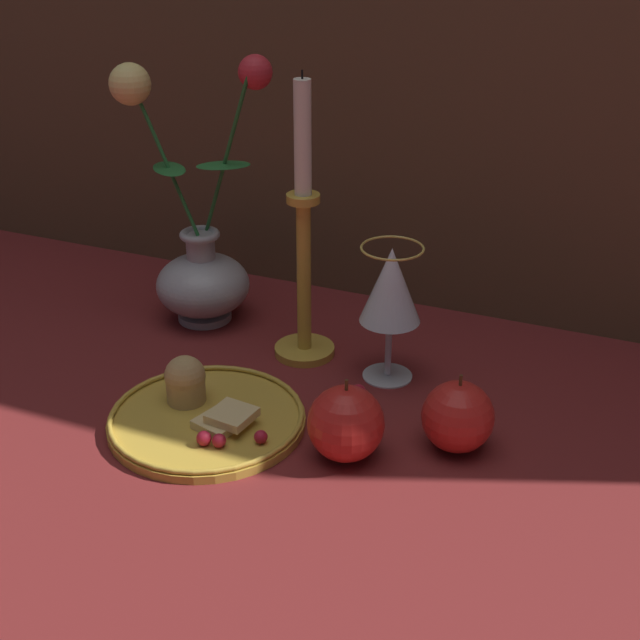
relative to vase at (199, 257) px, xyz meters
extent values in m
plane|color=maroon|center=(0.21, -0.15, -0.09)|extent=(2.40, 2.40, 0.00)
cylinder|color=#A3A3A8|center=(0.00, 0.00, -0.09)|extent=(0.07, 0.07, 0.01)
ellipsoid|color=#A3A3A8|center=(0.00, 0.00, -0.04)|extent=(0.13, 0.13, 0.08)
cylinder|color=#A3A3A8|center=(0.00, 0.00, 0.01)|extent=(0.04, 0.04, 0.04)
torus|color=#A3A3A8|center=(0.00, 0.00, 0.03)|extent=(0.05, 0.05, 0.01)
cylinder|color=#23662D|center=(-0.04, 0.00, 0.13)|extent=(0.09, 0.01, 0.19)
ellipsoid|color=#23662D|center=(-0.03, 0.00, 0.12)|extent=(0.08, 0.08, 0.00)
sphere|color=#EFD67A|center=(-0.08, 0.00, 0.23)|extent=(0.05, 0.05, 0.05)
cylinder|color=#23662D|center=(0.04, 0.01, 0.14)|extent=(0.09, 0.02, 0.22)
ellipsoid|color=#23662D|center=(0.04, 0.01, 0.13)|extent=(0.08, 0.07, 0.00)
sphere|color=red|center=(0.09, 0.02, 0.25)|extent=(0.04, 0.04, 0.04)
cylinder|color=gold|center=(0.14, -0.23, -0.09)|extent=(0.22, 0.22, 0.01)
torus|color=gold|center=(0.14, -0.23, -0.08)|extent=(0.22, 0.22, 0.01)
cylinder|color=tan|center=(0.10, -0.21, -0.07)|extent=(0.05, 0.05, 0.03)
sphere|color=tan|center=(0.10, -0.21, -0.05)|extent=(0.05, 0.05, 0.05)
cube|color=#DBBC7A|center=(0.16, -0.24, -0.08)|extent=(0.06, 0.06, 0.01)
cube|color=#DBBC7A|center=(0.18, -0.24, -0.07)|extent=(0.05, 0.05, 0.01)
sphere|color=#AD192D|center=(0.16, -0.28, -0.07)|extent=(0.02, 0.02, 0.02)
sphere|color=#AD192D|center=(0.18, -0.28, -0.07)|extent=(0.02, 0.02, 0.02)
sphere|color=#AD192D|center=(0.22, -0.25, -0.07)|extent=(0.01, 0.01, 0.01)
cylinder|color=silver|center=(0.29, -0.05, -0.09)|extent=(0.06, 0.06, 0.00)
cylinder|color=silver|center=(0.29, -0.05, -0.05)|extent=(0.01, 0.01, 0.07)
cone|color=silver|center=(0.29, -0.05, 0.03)|extent=(0.07, 0.07, 0.09)
cone|color=gold|center=(0.29, -0.05, 0.02)|extent=(0.06, 0.06, 0.07)
torus|color=gold|center=(0.29, -0.05, 0.08)|extent=(0.08, 0.08, 0.00)
cylinder|color=gold|center=(0.17, -0.04, -0.09)|extent=(0.08, 0.08, 0.01)
cylinder|color=gold|center=(0.17, -0.04, 0.02)|extent=(0.02, 0.02, 0.20)
cylinder|color=gold|center=(0.17, -0.04, 0.12)|extent=(0.04, 0.04, 0.01)
cylinder|color=silver|center=(0.17, -0.04, 0.19)|extent=(0.02, 0.02, 0.14)
cylinder|color=black|center=(0.17, -0.04, 0.26)|extent=(0.00, 0.00, 0.01)
sphere|color=red|center=(0.41, -0.17, -0.05)|extent=(0.08, 0.08, 0.08)
cylinder|color=#4C3319|center=(0.41, -0.17, -0.01)|extent=(0.00, 0.00, 0.01)
sphere|color=red|center=(0.31, -0.23, -0.05)|extent=(0.08, 0.08, 0.08)
cylinder|color=#4C3319|center=(0.31, -0.23, 0.00)|extent=(0.00, 0.00, 0.01)
sphere|color=#AD192D|center=(0.28, -0.11, -0.08)|extent=(0.02, 0.02, 0.02)
sphere|color=#AD192D|center=(0.25, -0.16, -0.08)|extent=(0.02, 0.02, 0.02)
camera|label=1|loc=(0.59, -0.96, 0.47)|focal=50.00mm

